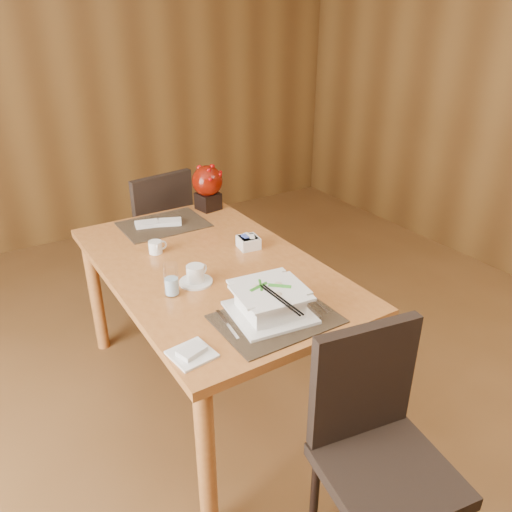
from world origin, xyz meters
TOP-DOWN VIEW (x-y plane):
  - ground at (0.00, 0.00)m, footprint 6.00×6.00m
  - back_wall at (0.00, 3.00)m, footprint 5.00×0.02m
  - dining_table at (0.00, 0.60)m, footprint 0.90×1.50m
  - placemat_near at (0.00, 0.05)m, footprint 0.45×0.33m
  - placemat_far at (0.00, 1.15)m, footprint 0.45×0.33m
  - soup_setting at (-0.00, 0.09)m, footprint 0.33×0.33m
  - coffee_cup at (-0.13, 0.47)m, footprint 0.14×0.14m
  - water_glass at (-0.26, 0.43)m, footprint 0.07×0.07m
  - creamer_jug at (-0.17, 0.84)m, footprint 0.09×0.09m
  - sugar_caddy at (0.24, 0.65)m, footprint 0.11×0.11m
  - berry_decor at (0.32, 1.24)m, footprint 0.18×0.18m
  - napkins_far at (-0.02, 1.15)m, footprint 0.26×0.17m
  - bread_plate at (-0.37, 0.02)m, footprint 0.15×0.15m
  - near_chair at (0.09, -0.43)m, footprint 0.48×0.48m
  - far_chair at (0.13, 1.61)m, footprint 0.49×0.49m

SIDE VIEW (x-z plane):
  - ground at x=0.00m, z-range 0.00..0.00m
  - near_chair at x=0.09m, z-range 0.06..0.95m
  - far_chair at x=0.13m, z-range 0.06..0.97m
  - dining_table at x=0.00m, z-range 0.28..1.03m
  - placemat_near at x=0.00m, z-range 0.75..0.76m
  - placemat_far at x=0.00m, z-range 0.75..0.76m
  - bread_plate at x=-0.37m, z-range 0.75..0.76m
  - napkins_far at x=-0.02m, z-range 0.76..0.78m
  - sugar_caddy at x=0.24m, z-range 0.75..0.81m
  - creamer_jug at x=-0.17m, z-range 0.75..0.81m
  - coffee_cup at x=-0.13m, z-range 0.74..0.83m
  - soup_setting at x=0.00m, z-range 0.75..0.87m
  - water_glass at x=-0.26m, z-range 0.75..0.89m
  - berry_decor at x=0.32m, z-range 0.77..1.03m
  - back_wall at x=0.00m, z-range 0.00..2.80m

